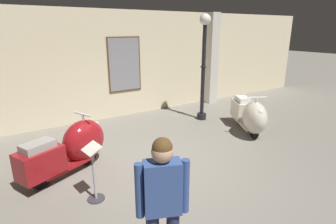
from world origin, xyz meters
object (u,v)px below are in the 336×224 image
Objects in this scene: scooter_0 at (72,147)px; visitor_0 at (163,200)px; scooter_1 at (250,115)px; info_stanchion at (94,178)px; lamppost at (204,59)px.

scooter_0 is 2.97m from visitor_0.
scooter_1 is at bearing -30.24° from scooter_0.
info_stanchion is at bearing 28.38° from visitor_0.
info_stanchion is at bearing -150.66° from lamppost.
info_stanchion is (-4.41, -0.70, -0.09)m from scooter_1.
scooter_0 reaches higher than info_stanchion.
visitor_0 is (-3.88, -4.07, -0.86)m from lamppost.
scooter_1 is 2.11m from lamppost.
scooter_0 is 4.49m from scooter_1.
visitor_0 is at bearing -83.50° from info_stanchion.
scooter_0 is at bearing 27.01° from visitor_0.
lamppost reaches higher than visitor_0.
info_stanchion is (-0.20, 1.77, -0.57)m from visitor_0.
scooter_1 reaches higher than info_stanchion.
lamppost reaches higher than scooter_1.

